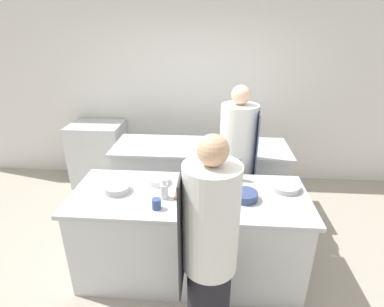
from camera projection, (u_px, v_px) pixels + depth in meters
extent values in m
plane|color=#A89E8E|center=(189.00, 269.00, 3.07)|extent=(16.00, 16.00, 0.00)
cube|color=silver|center=(201.00, 90.00, 4.47)|extent=(8.00, 0.06, 2.80)
cube|color=silver|center=(189.00, 235.00, 2.91)|extent=(2.07, 0.82, 0.85)
cube|color=#B7BABC|center=(189.00, 196.00, 2.73)|extent=(2.16, 0.85, 0.04)
cube|color=silver|center=(200.00, 178.00, 3.98)|extent=(2.13, 0.71, 0.85)
cube|color=silver|center=(201.00, 147.00, 3.80)|extent=(2.22, 0.74, 0.04)
cube|color=silver|center=(99.00, 153.00, 4.62)|extent=(0.77, 0.60, 0.95)
cube|color=black|center=(94.00, 175.00, 4.43)|extent=(0.62, 0.01, 0.33)
cube|color=black|center=(88.00, 133.00, 4.18)|extent=(0.66, 0.01, 0.06)
cylinder|color=black|center=(208.00, 306.00, 2.20)|extent=(0.31, 0.31, 0.80)
cylinder|color=silver|center=(211.00, 219.00, 1.89)|extent=(0.37, 0.37, 0.75)
cube|color=#2D2D33|center=(182.00, 232.00, 1.95)|extent=(0.02, 0.35, 0.86)
sphere|color=tan|center=(213.00, 150.00, 1.70)|extent=(0.19, 0.19, 0.19)
cylinder|color=black|center=(234.00, 199.00, 3.55)|extent=(0.34, 0.34, 0.80)
cylinder|color=silver|center=(238.00, 138.00, 3.24)|extent=(0.40, 0.40, 0.74)
cube|color=#4C567F|center=(256.00, 148.00, 3.25)|extent=(0.05, 0.38, 0.85)
sphere|color=beige|center=(241.00, 95.00, 3.06)|extent=(0.20, 0.20, 0.20)
cylinder|color=#B2A84C|center=(219.00, 171.00, 2.92)|extent=(0.07, 0.07, 0.20)
cylinder|color=#B2A84C|center=(220.00, 159.00, 2.86)|extent=(0.03, 0.03, 0.08)
cylinder|color=#2D5175|center=(239.00, 173.00, 2.93)|extent=(0.06, 0.06, 0.16)
cylinder|color=#2D5175|center=(240.00, 162.00, 2.89)|extent=(0.03, 0.03, 0.06)
cylinder|color=silver|center=(164.00, 191.00, 2.63)|extent=(0.07, 0.07, 0.13)
cylinder|color=silver|center=(164.00, 182.00, 2.60)|extent=(0.03, 0.03, 0.05)
cylinder|color=#B7BABC|center=(285.00, 187.00, 2.79)|extent=(0.28, 0.28, 0.05)
cylinder|color=white|center=(158.00, 180.00, 2.90)|extent=(0.21, 0.21, 0.06)
cylinder|color=#B7BABC|center=(117.00, 189.00, 2.75)|extent=(0.23, 0.23, 0.06)
cylinder|color=navy|center=(245.00, 196.00, 2.62)|extent=(0.23, 0.23, 0.07)
cylinder|color=#33477F|center=(157.00, 204.00, 2.49)|extent=(0.08, 0.08, 0.09)
cube|color=olive|center=(199.00, 195.00, 2.70)|extent=(0.43, 0.19, 0.01)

